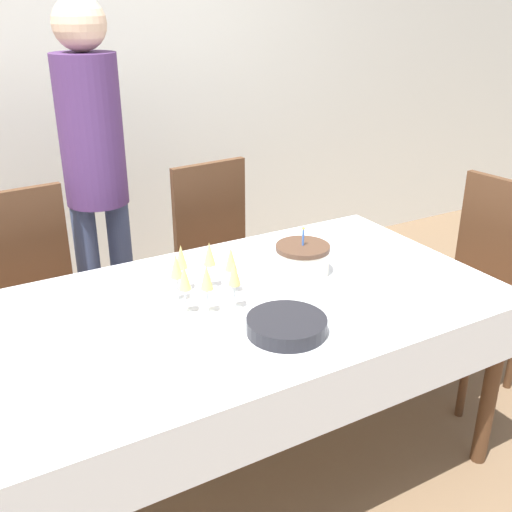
# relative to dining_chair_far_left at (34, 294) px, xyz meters

# --- Properties ---
(ground_plane) EXTENTS (12.00, 12.00, 0.00)m
(ground_plane) POSITION_rel_dining_chair_far_left_xyz_m (0.46, -0.83, -0.54)
(ground_plane) COLOR brown
(wall_back) EXTENTS (8.00, 0.05, 2.70)m
(wall_back) POSITION_rel_dining_chair_far_left_xyz_m (0.46, 0.99, 0.81)
(wall_back) COLOR silver
(wall_back) RESTS_ON ground_plane
(dining_table) EXTENTS (2.03, 1.02, 0.74)m
(dining_table) POSITION_rel_dining_chair_far_left_xyz_m (0.46, -0.83, 0.10)
(dining_table) COLOR white
(dining_table) RESTS_ON ground_plane
(dining_chair_far_left) EXTENTS (0.45, 0.45, 0.97)m
(dining_chair_far_left) POSITION_rel_dining_chair_far_left_xyz_m (0.00, 0.00, 0.00)
(dining_chair_far_left) COLOR #51331E
(dining_chair_far_left) RESTS_ON ground_plane
(dining_chair_far_right) EXTENTS (0.46, 0.46, 0.97)m
(dining_chair_far_right) POSITION_rel_dining_chair_far_left_xyz_m (0.90, -0.00, 0.00)
(dining_chair_far_right) COLOR #51331E
(dining_chair_far_right) RESTS_ON ground_plane
(dining_chair_right_end) EXTENTS (0.46, 0.46, 0.97)m
(dining_chair_right_end) POSITION_rel_dining_chair_far_left_xyz_m (1.79, -0.82, 0.00)
(dining_chair_right_end) COLOR #51331E
(dining_chair_right_end) RESTS_ON ground_plane
(birthday_cake) EXTENTS (0.21, 0.21, 0.19)m
(birthday_cake) POSITION_rel_dining_chair_far_left_xyz_m (0.87, -0.74, 0.26)
(birthday_cake) COLOR silver
(birthday_cake) RESTS_ON dining_table
(champagne_tray) EXTENTS (0.34, 0.34, 0.18)m
(champagne_tray) POSITION_rel_dining_chair_far_left_xyz_m (0.45, -0.77, 0.28)
(champagne_tray) COLOR silver
(champagne_tray) RESTS_ON dining_table
(plate_stack_main) EXTENTS (0.25, 0.25, 0.05)m
(plate_stack_main) POSITION_rel_dining_chair_far_left_xyz_m (0.58, -1.09, 0.22)
(plate_stack_main) COLOR black
(plate_stack_main) RESTS_ON dining_table
(cake_knife) EXTENTS (0.29, 0.10, 0.00)m
(cake_knife) POSITION_rel_dining_chair_far_left_xyz_m (0.88, -0.92, 0.20)
(cake_knife) COLOR silver
(cake_knife) RESTS_ON dining_table
(fork_pile) EXTENTS (0.17, 0.07, 0.02)m
(fork_pile) POSITION_rel_dining_chair_far_left_xyz_m (0.06, -1.06, 0.21)
(fork_pile) COLOR silver
(fork_pile) RESTS_ON dining_table
(napkin_pile) EXTENTS (0.15, 0.15, 0.01)m
(napkin_pile) POSITION_rel_dining_chair_far_left_xyz_m (0.02, -0.90, 0.21)
(napkin_pile) COLOR white
(napkin_pile) RESTS_ON dining_table
(person_standing) EXTENTS (0.28, 0.28, 1.72)m
(person_standing) POSITION_rel_dining_chair_far_left_xyz_m (0.37, 0.20, 0.51)
(person_standing) COLOR #3F4C72
(person_standing) RESTS_ON ground_plane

